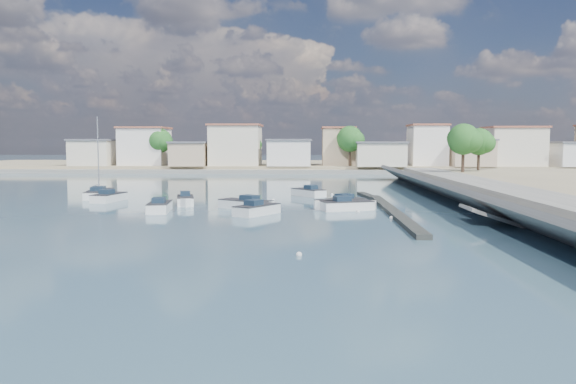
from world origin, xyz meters
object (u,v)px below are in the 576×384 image
object	(u,v)px
motorboat_c	(243,205)
sailboat	(100,194)
motorboat_a	(160,207)
motorboat_g	(185,201)
motorboat_d	(338,204)
motorboat_b	(259,210)
motorboat_e	(111,198)
motorboat_h	(350,206)
motorboat_f	(307,193)

from	to	relation	value
motorboat_c	sailboat	world-z (taller)	sailboat
motorboat_a	motorboat_c	distance (m)	7.39
motorboat_c	motorboat_g	size ratio (longest dim) A/B	1.15
motorboat_a	motorboat_d	distance (m)	16.00
motorboat_b	motorboat_g	bearing A→B (deg)	138.42
motorboat_e	motorboat_h	size ratio (longest dim) A/B	1.00
motorboat_a	motorboat_h	xyz separation A→B (m)	(16.62, 1.55, -0.00)
motorboat_d	motorboat_e	bearing A→B (deg)	167.49
sailboat	motorboat_g	bearing A→B (deg)	-32.85
motorboat_c	motorboat_g	world-z (taller)	same
sailboat	motorboat_a	bearing A→B (deg)	-50.95
motorboat_f	sailboat	world-z (taller)	sailboat
motorboat_f	motorboat_b	bearing A→B (deg)	-103.75
motorboat_b	motorboat_g	xyz separation A→B (m)	(-7.70, 6.83, 0.00)
motorboat_f	motorboat_c	bearing A→B (deg)	-115.08
sailboat	motorboat_d	bearing A→B (deg)	-19.52
motorboat_b	sailboat	xyz separation A→B (m)	(-18.72, 13.94, 0.03)
sailboat	motorboat_f	bearing A→B (deg)	6.09
motorboat_h	sailboat	distance (m)	28.61
motorboat_a	motorboat_h	distance (m)	16.69
motorboat_c	sailboat	bearing A→B (deg)	149.61
motorboat_e	motorboat_h	bearing A→B (deg)	-15.65
motorboat_b	motorboat_c	world-z (taller)	same
motorboat_e	motorboat_f	world-z (taller)	same
motorboat_b	motorboat_h	world-z (taller)	same
motorboat_c	motorboat_e	world-z (taller)	same
motorboat_b	motorboat_e	xyz separation A→B (m)	(-16.12, 9.97, 0.00)
motorboat_c	motorboat_d	world-z (taller)	same
motorboat_e	motorboat_h	xyz separation A→B (m)	(23.94, -6.71, 0.00)
motorboat_e	sailboat	world-z (taller)	sailboat
motorboat_d	motorboat_h	distance (m)	1.85
motorboat_g	sailboat	world-z (taller)	sailboat
motorboat_c	motorboat_e	distance (m)	15.53
motorboat_g	sailboat	xyz separation A→B (m)	(-11.02, 7.12, 0.03)
motorboat_h	motorboat_a	bearing A→B (deg)	-174.66
motorboat_b	motorboat_d	distance (m)	8.43
motorboat_g	motorboat_h	size ratio (longest dim) A/B	0.88
motorboat_a	motorboat_b	distance (m)	8.96
motorboat_d	motorboat_h	size ratio (longest dim) A/B	0.95
motorboat_b	motorboat_f	size ratio (longest dim) A/B	1.05
motorboat_d	motorboat_e	distance (m)	23.57
motorboat_d	motorboat_g	distance (m)	14.72
motorboat_g	motorboat_h	world-z (taller)	same
motorboat_c	motorboat_g	distance (m)	6.56
motorboat_d	sailboat	size ratio (longest dim) A/B	0.54
motorboat_a	motorboat_c	bearing A→B (deg)	18.13
motorboat_h	sailboat	xyz separation A→B (m)	(-26.54, 10.68, 0.03)
motorboat_e	motorboat_f	xyz separation A→B (m)	(20.12, 6.40, -0.00)
motorboat_c	motorboat_b	bearing A→B (deg)	-66.09
motorboat_h	motorboat_c	bearing A→B (deg)	175.55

